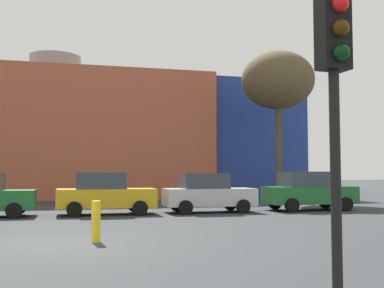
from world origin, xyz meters
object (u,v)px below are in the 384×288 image
(bare_tree_1, at_px, (278,81))
(bollard_yellow_0, at_px, (96,221))
(parked_car_3, at_px, (105,194))
(parked_car_4, at_px, (208,193))
(parked_car_5, at_px, (308,191))
(traffic_light_near_right, at_px, (335,82))

(bare_tree_1, distance_m, bollard_yellow_0, 20.71)
(parked_car_3, bearing_deg, parked_car_4, 0.00)
(parked_car_4, distance_m, parked_car_5, 5.16)
(traffic_light_near_right, xyz_separation_m, bollard_yellow_0, (-2.31, 8.11, -2.34))
(parked_car_4, height_order, traffic_light_near_right, traffic_light_near_right)
(parked_car_3, distance_m, traffic_light_near_right, 16.62)
(traffic_light_near_right, relative_size, bollard_yellow_0, 3.58)
(parked_car_3, bearing_deg, bare_tree_1, 30.61)
(bare_tree_1, relative_size, bollard_yellow_0, 8.90)
(parked_car_3, height_order, bare_tree_1, bare_tree_1)
(parked_car_5, xyz_separation_m, bare_tree_1, (1.53, 6.76, 6.87))
(traffic_light_near_right, bearing_deg, bare_tree_1, 152.15)
(parked_car_4, height_order, parked_car_5, parked_car_5)
(parked_car_4, xyz_separation_m, bare_tree_1, (6.69, 6.76, 6.92))
(parked_car_3, bearing_deg, parked_car_5, -0.00)
(parked_car_3, xyz_separation_m, bollard_yellow_0, (-0.75, -8.32, -0.37))
(parked_car_5, bearing_deg, parked_car_4, 180.00)
(parked_car_4, distance_m, bare_tree_1, 11.76)
(parked_car_5, relative_size, bollard_yellow_0, 4.01)
(parked_car_4, relative_size, parked_car_5, 0.95)
(traffic_light_near_right, height_order, bare_tree_1, bare_tree_1)
(parked_car_3, xyz_separation_m, bare_tree_1, (11.43, 6.76, 6.90))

